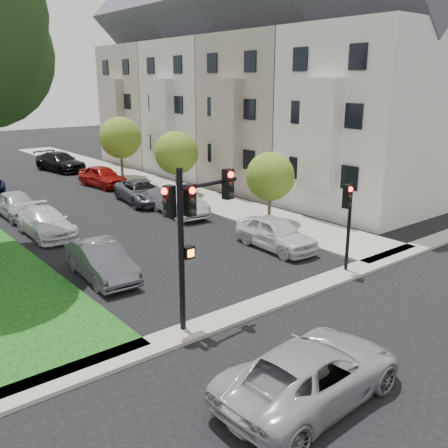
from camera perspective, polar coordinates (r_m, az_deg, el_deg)
ground at (r=15.94m, az=11.57°, el=-10.84°), size 140.00×140.00×0.00m
sidewalk_right at (r=38.09m, az=-10.13°, el=5.11°), size 3.50×44.00×0.12m
sidewalk_cross at (r=17.10m, az=6.39°, el=-8.44°), size 60.00×1.00×0.12m
house_a at (r=29.02m, az=16.17°, el=15.07°), size 7.70×7.55×15.97m
house_b at (r=33.93m, az=5.44°, el=15.66°), size 7.70×7.55×15.97m
house_c at (r=39.66m, az=-2.42°, el=15.76°), size 7.70×7.55×15.97m
house_d at (r=45.90m, az=-8.22°, el=15.65°), size 7.70×7.55×15.97m
small_tree_a at (r=25.33m, az=5.29°, el=5.41°), size 2.48×2.48×3.72m
small_tree_b at (r=31.87m, az=-5.49°, el=8.09°), size 2.76×2.76×4.14m
small_tree_c at (r=38.20m, az=-11.76°, el=9.63°), size 3.08×3.08×4.62m
traffic_signal_main at (r=14.04m, az=-3.76°, el=0.51°), size 2.39×0.62×4.88m
traffic_signal_secondary at (r=19.08m, az=13.98°, el=1.37°), size 0.45×0.36×3.50m
car_cross_near at (r=12.09m, az=9.99°, el=-16.37°), size 5.06×2.53×1.37m
car_parked_0 at (r=21.92m, az=5.94°, el=-1.05°), size 1.89×4.25×1.42m
car_parked_1 at (r=27.50m, az=-5.26°, el=2.59°), size 2.09×4.73×1.51m
car_parked_2 at (r=30.57m, az=-9.27°, el=3.67°), size 2.93×5.15×1.35m
car_parked_3 at (r=35.81m, az=-13.70°, el=5.32°), size 2.23×4.49×1.47m
car_parked_4 at (r=43.16m, az=-18.21°, el=6.77°), size 3.00×5.52×1.52m
car_parked_5 at (r=19.13m, az=-13.87°, el=-4.11°), size 1.68×4.21×1.36m
car_parked_6 at (r=25.14m, az=-19.70°, el=0.16°), size 1.87×4.48×1.29m
car_parked_7 at (r=29.10m, az=-22.56°, el=2.05°), size 1.67×4.11×1.40m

